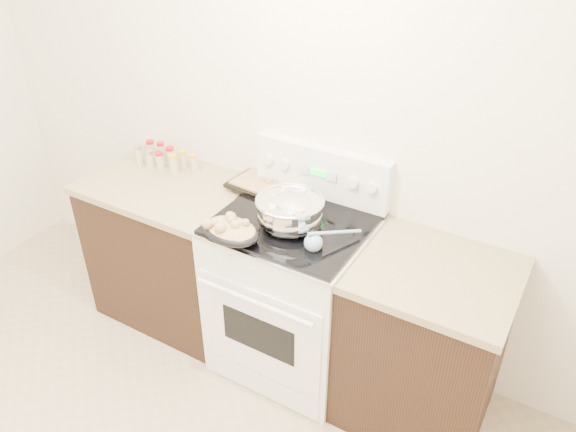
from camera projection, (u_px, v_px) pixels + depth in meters
The scene contains 9 objects.
counter_left at pixel (176, 249), 3.41m from camera, with size 0.93×0.67×0.92m.
counter_right at pixel (423, 344), 2.74m from camera, with size 0.73×0.67×0.92m.
kitchen_range at pixel (293, 291), 3.03m from camera, with size 0.78×0.73×1.22m.
mixing_bowl at pixel (290, 212), 2.71m from camera, with size 0.34×0.34×0.20m.
roasting_pan at pixel (231, 230), 2.63m from camera, with size 0.32×0.24×0.12m.
baking_sheet at pixel (273, 185), 3.06m from camera, with size 0.47×0.35×0.06m.
wooden_spoon at pixel (298, 224), 2.75m from camera, with size 0.21×0.22×0.04m.
blue_ladle at pixel (316, 242), 2.57m from camera, with size 0.19×0.25×0.11m.
spice_jars at pixel (163, 157), 3.31m from camera, with size 0.38×0.15×0.12m.
Camera 1 is at (1.52, -0.61, 2.46)m, focal length 35.00 mm.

